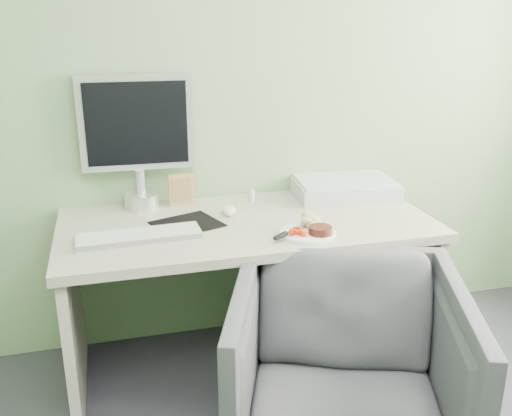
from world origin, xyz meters
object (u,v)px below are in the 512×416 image
object	(u,v)px
desk	(247,259)
plate	(308,233)
desk_chair	(346,376)
scanner	(344,189)
monitor	(137,134)

from	to	relation	value
desk	plate	size ratio (longest dim) A/B	7.01
plate	desk_chair	size ratio (longest dim) A/B	0.28
desk	desk_chair	xyz separation A→B (m)	(0.19, -0.68, -0.18)
plate	scanner	distance (m)	0.56
scanner	desk_chair	bearing A→B (deg)	-106.50
scanner	monitor	distance (m)	1.02
desk	scanner	bearing A→B (deg)	21.48
monitor	desk	bearing A→B (deg)	-34.58
monitor	scanner	bearing A→B (deg)	-3.99
desk	plate	xyz separation A→B (m)	(0.20, -0.22, 0.19)
plate	desk_chair	distance (m)	0.59
scanner	desk_chair	size ratio (longest dim) A/B	0.60
desk_chair	plate	bearing A→B (deg)	109.25
plate	scanner	world-z (taller)	scanner
scanner	monitor	bearing A→B (deg)	179.31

